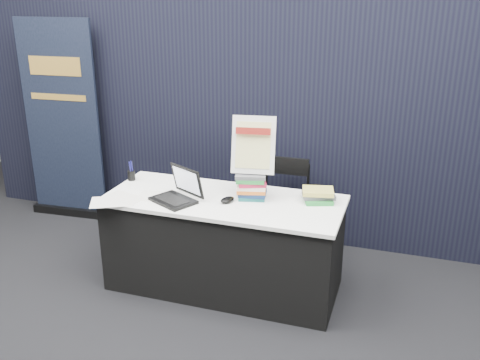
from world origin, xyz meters
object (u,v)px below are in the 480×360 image
object	(u,v)px
info_sign	(253,146)
pullup_banner	(63,133)
display_table	(224,243)
book_stack_tall	(252,186)
laptop	(175,192)
book_stack_short	(317,196)
stacking_chair	(282,205)

from	to	relation	value
info_sign	pullup_banner	xyz separation A→B (m)	(-2.20, 0.74, -0.28)
display_table	book_stack_tall	size ratio (longest dim) A/B	7.46
book_stack_tall	pullup_banner	world-z (taller)	pullup_banner
display_table	laptop	world-z (taller)	laptop
display_table	book_stack_tall	bearing A→B (deg)	19.87
book_stack_short	stacking_chair	bearing A→B (deg)	129.02
display_table	laptop	size ratio (longest dim) A/B	4.60
display_table	stacking_chair	distance (m)	0.71
book_stack_tall	pullup_banner	bearing A→B (deg)	160.77
display_table	pullup_banner	xyz separation A→B (m)	(-2.00, 0.84, 0.51)
book_stack_tall	pullup_banner	size ratio (longest dim) A/B	0.12
pullup_banner	stacking_chair	size ratio (longest dim) A/B	2.29
book_stack_short	pullup_banner	size ratio (longest dim) A/B	0.13
book_stack_short	stacking_chair	xyz separation A→B (m)	(-0.38, 0.47, -0.31)
book_stack_short	info_sign	world-z (taller)	info_sign
book_stack_short	display_table	bearing A→B (deg)	-166.32
display_table	book_stack_tall	xyz separation A→B (m)	(0.20, 0.07, 0.47)
laptop	pullup_banner	xyz separation A→B (m)	(-1.67, 0.97, 0.07)
pullup_banner	stacking_chair	distance (m)	2.35
laptop	stacking_chair	distance (m)	1.05
book_stack_short	laptop	bearing A→B (deg)	-163.64
book_stack_short	pullup_banner	world-z (taller)	pullup_banner
book_stack_tall	book_stack_short	xyz separation A→B (m)	(0.48, 0.09, -0.05)
laptop	info_sign	bearing A→B (deg)	51.19
display_table	info_sign	distance (m)	0.81
laptop	stacking_chair	bearing A→B (deg)	77.56
info_sign	stacking_chair	world-z (taller)	info_sign
display_table	pullup_banner	size ratio (longest dim) A/B	0.91
laptop	info_sign	xyz separation A→B (m)	(0.53, 0.24, 0.35)
display_table	book_stack_short	size ratio (longest dim) A/B	6.88
book_stack_short	info_sign	size ratio (longest dim) A/B	0.60
display_table	book_stack_short	xyz separation A→B (m)	(0.68, 0.17, 0.42)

